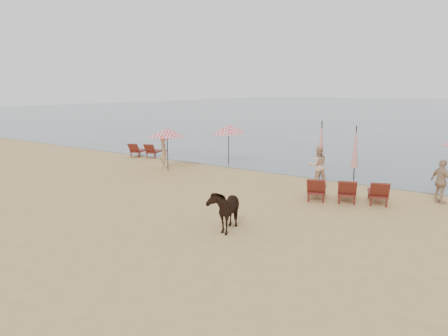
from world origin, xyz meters
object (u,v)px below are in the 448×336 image
Objects in this scene: lounger_cluster_right at (347,190)px; umbrella_open_left_b at (229,129)px; umbrella_closed_right at (355,147)px; beachgoer_right_b at (441,182)px; lounger_cluster_left at (145,150)px; cow at (225,209)px; umbrella_closed_left at (321,143)px; beachgoer_left at (164,153)px; umbrella_open_left_a at (167,132)px; beachgoer_right_a at (318,165)px.

umbrella_open_left_b is (-7.89, 3.90, 1.45)m from lounger_cluster_right.
beachgoer_right_b is at bearing -26.28° from umbrella_closed_right.
lounger_cluster_left is 0.65× the size of lounger_cluster_right.
lounger_cluster_left is at bearing 126.26° from cow.
umbrella_closed_left is at bearing -18.17° from lounger_cluster_left.
cow is at bearing -84.95° from umbrella_closed_left.
lounger_cluster_left is 1.30× the size of beachgoer_left.
beachgoer_right_b is at bearing -17.13° from umbrella_closed_left.
umbrella_closed_left reaches higher than umbrella_closed_right.
umbrella_open_left_a reaches higher than beachgoer_right_a.
umbrella_closed_right is at bearing -133.41° from beachgoer_left.
beachgoer_left is at bearing -50.37° from lounger_cluster_left.
beachgoer_right_b is (2.73, 1.74, 0.36)m from lounger_cluster_right.
lounger_cluster_right is (13.13, -2.92, 0.02)m from lounger_cluster_left.
beachgoer_right_a is (5.92, -1.97, -1.04)m from umbrella_open_left_b.
lounger_cluster_left is 1.22× the size of beachgoer_right_a.
beachgoer_left reaches higher than lounger_cluster_right.
beachgoer_right_a is at bearing 33.83° from beachgoer_right_b.
cow is at bearing -129.86° from lounger_cluster_right.
lounger_cluster_right is at bearing -53.48° from umbrella_closed_left.
lounger_cluster_left is 4.79m from umbrella_open_left_a.
umbrella_closed_right reaches higher than beachgoer_right_a.
beachgoer_right_a is (11.15, -0.99, 0.43)m from lounger_cluster_left.
cow is at bearing 173.83° from beachgoer_left.
beachgoer_left reaches higher than lounger_cluster_left.
umbrella_open_left_b reaches higher than umbrella_open_left_a.
cow is at bearing -55.24° from lounger_cluster_left.
beachgoer_right_b reaches higher than lounger_cluster_left.
beachgoer_right_b is at bearing 11.78° from lounger_cluster_right.
umbrella_closed_right is 1.65× the size of cow.
cow is at bearing -94.82° from umbrella_closed_right.
umbrella_open_left_b is at bearing -93.81° from beachgoer_left.
umbrella_closed_left reaches higher than cow.
cow is (0.74, -8.34, -0.96)m from umbrella_closed_left.
umbrella_closed_right is (-1.01, 3.58, 1.06)m from lounger_cluster_right.
umbrella_closed_right reaches higher than umbrella_open_left_b.
umbrella_closed_right is (1.46, 0.24, -0.10)m from umbrella_closed_left.
beachgoer_left is at bearing 39.43° from beachgoer_right_b.
cow is at bearing -47.29° from umbrella_open_left_b.
umbrella_closed_right is at bearing 66.24° from cow.
umbrella_closed_left reaches higher than beachgoer_right_a.
beachgoer_right_b is (11.92, 1.12, -1.09)m from umbrella_open_left_a.
beachgoer_left is 1.00× the size of beachgoer_right_b.
umbrella_closed_left is (5.42, -0.56, -0.29)m from umbrella_open_left_b.
lounger_cluster_right is at bearing 51.93° from cow.
cow is 8.08m from beachgoer_right_b.
umbrella_open_left_b is (1.31, 3.28, -0.00)m from umbrella_open_left_a.
umbrella_open_left_a is 0.86× the size of umbrella_closed_right.
umbrella_open_left_b is 10.89m from beachgoer_right_b.
umbrella_closed_left is at bearing 76.12° from cow.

